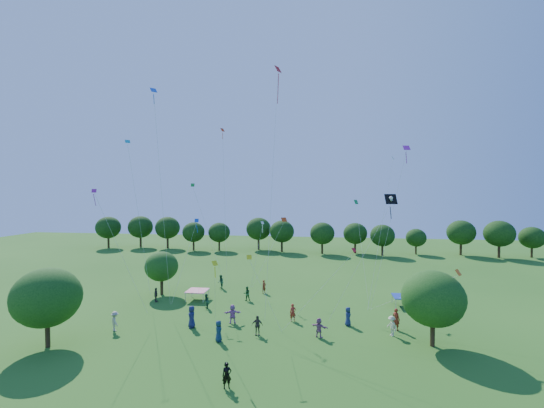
# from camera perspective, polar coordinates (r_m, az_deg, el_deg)

# --- Properties ---
(near_tree_west) EXTENTS (5.04, 5.04, 6.15)m
(near_tree_west) POSITION_cam_1_polar(r_m,az_deg,el_deg) (33.81, -31.83, -12.35)
(near_tree_west) COLOR #422B19
(near_tree_west) RESTS_ON ground
(near_tree_north) EXTENTS (3.83, 3.83, 5.04)m
(near_tree_north) POSITION_cam_1_polar(r_m,az_deg,el_deg) (44.88, -16.94, -9.35)
(near_tree_north) COLOR #422B19
(near_tree_north) RESTS_ON ground
(near_tree_east) EXTENTS (4.79, 4.79, 5.91)m
(near_tree_east) POSITION_cam_1_polar(r_m,az_deg,el_deg) (31.72, 23.95, -13.39)
(near_tree_east) COLOR #422B19
(near_tree_east) RESTS_ON ground
(treeline) EXTENTS (88.01, 8.77, 6.77)m
(treeline) POSITION_cam_1_polar(r_m,az_deg,el_deg) (72.68, 3.16, -4.31)
(treeline) COLOR #422B19
(treeline) RESTS_ON ground
(tent_red_stripe) EXTENTS (2.20, 2.20, 1.10)m
(tent_red_stripe) POSITION_cam_1_polar(r_m,az_deg,el_deg) (42.29, -11.64, -13.18)
(tent_red_stripe) COLOR #F21C43
(tent_red_stripe) RESTS_ON ground
(tent_blue) EXTENTS (2.20, 2.20, 1.10)m
(tent_blue) POSITION_cam_1_polar(r_m,az_deg,el_deg) (41.64, 19.98, -13.50)
(tent_blue) COLOR #173196
(tent_blue) RESTS_ON ground
(man_in_black) EXTENTS (0.70, 0.60, 1.61)m
(man_in_black) POSITION_cam_1_polar(r_m,az_deg,el_deg) (24.74, -7.10, -25.13)
(man_in_black) COLOR black
(man_in_black) RESTS_ON ground
(crowd_person_0) EXTENTS (0.89, 1.08, 1.93)m
(crowd_person_0) POSITION_cam_1_polar(r_m,az_deg,el_deg) (34.43, -12.49, -16.88)
(crowd_person_0) COLOR #1B1E4E
(crowd_person_0) RESTS_ON ground
(crowd_person_1) EXTENTS (0.82, 0.82, 1.89)m
(crowd_person_1) POSITION_cam_1_polar(r_m,az_deg,el_deg) (34.89, 18.90, -16.72)
(crowd_person_1) COLOR maroon
(crowd_person_1) RESTS_ON ground
(crowd_person_2) EXTENTS (0.71, 0.95, 1.72)m
(crowd_person_2) POSITION_cam_1_polar(r_m,az_deg,el_deg) (46.38, -8.06, -12.02)
(crowd_person_2) COLOR #214E34
(crowd_person_2) RESTS_ON ground
(crowd_person_3) EXTENTS (0.94, 1.20, 1.67)m
(crowd_person_3) POSITION_cam_1_polar(r_m,az_deg,el_deg) (33.51, 18.28, -17.70)
(crowd_person_3) COLOR beige
(crowd_person_3) RESTS_ON ground
(crowd_person_4) EXTENTS (0.97, 0.45, 1.64)m
(crowd_person_4) POSITION_cam_1_polar(r_m,az_deg,el_deg) (32.17, -2.33, -18.49)
(crowd_person_4) COLOR #3B342F
(crowd_person_4) RESTS_ON ground
(crowd_person_5) EXTENTS (1.69, 0.95, 1.71)m
(crowd_person_5) POSITION_cam_1_polar(r_m,az_deg,el_deg) (34.92, -6.21, -16.76)
(crowd_person_5) COLOR #AB65AE
(crowd_person_5) RESTS_ON ground
(crowd_person_6) EXTENTS (0.46, 0.83, 1.67)m
(crowd_person_6) POSITION_cam_1_polar(r_m,az_deg,el_deg) (34.83, 11.83, -16.87)
(crowd_person_6) COLOR navy
(crowd_person_6) RESTS_ON ground
(crowd_person_7) EXTENTS (0.65, 0.70, 1.58)m
(crowd_person_7) POSITION_cam_1_polar(r_m,az_deg,el_deg) (44.07, -1.26, -12.84)
(crowd_person_7) COLOR maroon
(crowd_person_7) RESTS_ON ground
(crowd_person_8) EXTENTS (0.66, 0.85, 1.53)m
(crowd_person_8) POSITION_cam_1_polar(r_m,az_deg,el_deg) (39.25, -10.30, -14.79)
(crowd_person_8) COLOR #214E33
(crowd_person_8) RESTS_ON ground
(crowd_person_9) EXTENTS (1.15, 1.11, 1.70)m
(crowd_person_9) POSITION_cam_1_polar(r_m,az_deg,el_deg) (35.67, -23.43, -16.52)
(crowd_person_9) COLOR #BAA895
(crowd_person_9) RESTS_ON ground
(crowd_person_10) EXTENTS (0.56, 0.97, 1.56)m
(crowd_person_10) POSITION_cam_1_polar(r_m,az_deg,el_deg) (42.74, -17.75, -13.42)
(crowd_person_10) COLOR #3F3732
(crowd_person_10) RESTS_ON ground
(crowd_person_11) EXTENTS (1.58, 1.12, 1.60)m
(crowd_person_11) POSITION_cam_1_polar(r_m,az_deg,el_deg) (31.96, 7.39, -18.68)
(crowd_person_11) COLOR #9A5A8A
(crowd_person_11) RESTS_ON ground
(crowd_person_12) EXTENTS (0.70, 0.93, 1.68)m
(crowd_person_12) POSITION_cam_1_polar(r_m,az_deg,el_deg) (31.23, -8.38, -19.11)
(crowd_person_12) COLOR #1A2F4C
(crowd_person_12) RESTS_ON ground
(crowd_person_13) EXTENTS (0.68, 0.54, 1.61)m
(crowd_person_13) POSITION_cam_1_polar(r_m,az_deg,el_deg) (35.28, 3.29, -16.64)
(crowd_person_13) COLOR maroon
(crowd_person_13) RESTS_ON ground
(crowd_person_14) EXTENTS (0.88, 0.71, 1.56)m
(crowd_person_14) POSITION_cam_1_polar(r_m,az_deg,el_deg) (41.44, -3.98, -13.82)
(crowd_person_14) COLOR #275D29
(crowd_person_14) RESTS_ON ground
(pirate_kite) EXTENTS (6.34, 5.04, 10.53)m
(pirate_kite) POSITION_cam_1_polar(r_m,az_deg,el_deg) (35.28, 17.98, 0.39)
(pirate_kite) COLOR black
(red_high_kite) EXTENTS (0.73, 8.73, 23.82)m
(red_high_kite) POSITION_cam_1_polar(r_m,az_deg,el_deg) (37.81, 0.67, 15.02)
(red_high_kite) COLOR red
(small_kite_0) EXTENTS (3.59, 4.51, 7.60)m
(small_kite_0) POSITION_cam_1_polar(r_m,az_deg,el_deg) (43.72, 1.33, -3.72)
(small_kite_0) COLOR #C3390B
(small_kite_1) EXTENTS (1.53, 3.19, 18.49)m
(small_kite_1) POSITION_cam_1_polar(r_m,az_deg,el_deg) (44.28, -7.60, 5.75)
(small_kite_1) COLOR #FF360D
(small_kite_2) EXTENTS (1.39, 4.06, 5.73)m
(small_kite_2) POSITION_cam_1_polar(r_m,az_deg,el_deg) (27.87, -8.95, -11.04)
(small_kite_2) COLOR yellow
(small_kite_3) EXTENTS (3.82, 0.85, 11.68)m
(small_kite_3) POSITION_cam_1_polar(r_m,az_deg,el_deg) (42.11, -10.95, -1.41)
(small_kite_3) COLOR #17822F
(small_kite_4) EXTENTS (1.40, 1.17, 20.30)m
(small_kite_4) POSITION_cam_1_polar(r_m,az_deg,el_deg) (35.76, -17.53, 9.40)
(small_kite_4) COLOR blue
(small_kite_5) EXTENTS (4.21, 4.17, 15.30)m
(small_kite_5) POSITION_cam_1_polar(r_m,az_deg,el_deg) (37.41, 19.54, 4.32)
(small_kite_5) COLOR #AF1DAF
(small_kite_6) EXTENTS (1.31, 1.67, 7.30)m
(small_kite_6) POSITION_cam_1_polar(r_m,az_deg,el_deg) (42.04, -1.84, -5.02)
(small_kite_6) COLOR white
(small_kite_7) EXTENTS (2.28, 0.91, 16.05)m
(small_kite_7) POSITION_cam_1_polar(r_m,az_deg,el_deg) (39.92, -20.89, 3.21)
(small_kite_7) COLOR #0B98AF
(small_kite_8) EXTENTS (5.57, 0.51, 6.57)m
(small_kite_8) POSITION_cam_1_polar(r_m,az_deg,el_deg) (28.14, 9.99, -10.30)
(small_kite_8) COLOR red
(small_kite_9) EXTENTS (6.05, 5.45, 4.93)m
(small_kite_9) POSITION_cam_1_polar(r_m,az_deg,el_deg) (31.56, 24.88, -10.85)
(small_kite_9) COLOR #FF5D0D
(small_kite_10) EXTENTS (2.69, 0.62, 5.96)m
(small_kite_10) POSITION_cam_1_polar(r_m,az_deg,el_deg) (28.05, -2.51, -10.80)
(small_kite_10) COLOR yellow
(small_kite_11) EXTENTS (0.84, 7.99, 9.83)m
(small_kite_11) POSITION_cam_1_polar(r_m,az_deg,el_deg) (40.40, 13.39, -2.56)
(small_kite_11) COLOR #178339
(small_kite_12) EXTENTS (1.41, 4.06, 7.91)m
(small_kite_12) POSITION_cam_1_polar(r_m,az_deg,el_deg) (38.49, -12.37, -4.95)
(small_kite_12) COLOR blue
(small_kite_13) EXTENTS (3.77, 2.25, 10.98)m
(small_kite_13) POSITION_cam_1_polar(r_m,az_deg,el_deg) (33.66, -24.39, -2.78)
(small_kite_13) COLOR #AA1C8E
(small_kite_14) EXTENTS (3.70, 7.98, 14.59)m
(small_kite_14) POSITION_cam_1_polar(r_m,az_deg,el_deg) (39.35, 17.45, 0.60)
(small_kite_14) COLOR silver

